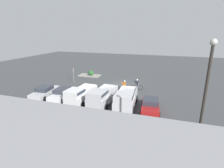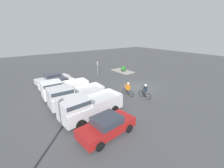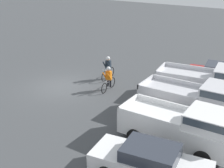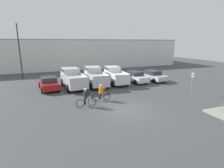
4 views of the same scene
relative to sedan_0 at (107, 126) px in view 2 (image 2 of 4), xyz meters
The scene contains 12 objects.
ground_plane 10.63m from the sedan_0, 58.22° to the right, with size 80.00×80.00×0.00m, color #424447.
sedan_0 is the anchor object (origin of this frame).
pickup_truck_0 2.80m from the sedan_0, ahead, with size 2.64×5.69×2.19m.
pickup_truck_1 5.63m from the sedan_0, ahead, with size 2.34×5.52×2.20m.
pickup_truck_2 8.43m from the sedan_0, ahead, with size 2.31×5.17×2.07m.
sedan_1 11.20m from the sedan_0, ahead, with size 2.21×4.75×1.47m.
sedan_2 14.00m from the sedan_0, ahead, with size 2.35×4.80×1.43m.
cyclist_0 7.49m from the sedan_0, 53.56° to the right, with size 1.81×0.47×1.62m.
cyclist_1 7.60m from the sedan_0, 68.66° to the right, with size 1.79×0.46×1.68m.
fire_lane_sign 15.81m from the sedan_0, 28.66° to the right, with size 0.08×0.30×2.42m.
curb_island 18.35m from the sedan_0, 43.59° to the right, with size 4.20×2.26×0.15m, color gray.
shrub 17.95m from the sedan_0, 44.09° to the right, with size 1.01×1.01×1.01m.
Camera 2 is at (-13.16, 14.11, 7.15)m, focal length 24.00 mm.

